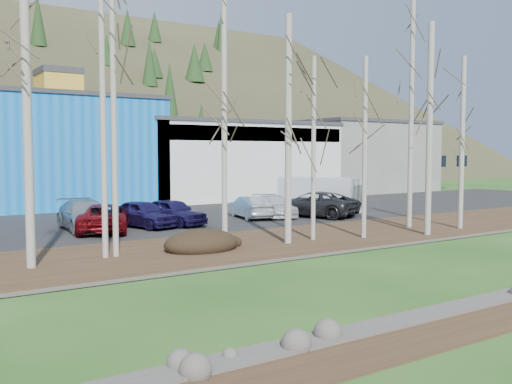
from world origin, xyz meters
TOP-DOWN VIEW (x-y plane):
  - near_bank_rocks at (0.00, 3.10)m, footprint 80.00×0.80m
  - river at (0.00, 7.20)m, footprint 80.00×8.00m
  - far_bank_rocks at (0.00, 11.30)m, footprint 80.00×0.80m
  - far_bank at (0.00, 14.50)m, footprint 80.00×7.00m
  - parking_lot at (0.00, 25.00)m, footprint 80.00×14.00m
  - building_blue at (-6.00, 39.00)m, footprint 20.40×12.24m
  - building_white at (12.00, 38.98)m, footprint 18.36×12.24m
  - building_grey at (28.00, 39.00)m, footprint 14.28×12.24m
  - dirt_mound at (-3.42, 14.09)m, footprint 3.17×2.24m
  - birch_1 at (-7.22, 14.60)m, footprint 0.22×0.22m
  - birch_2 at (-9.96, 14.16)m, footprint 0.31×0.31m
  - birch_3 at (-2.38, 14.01)m, footprint 0.23×0.23m
  - birch_4 at (0.54, 13.55)m, footprint 0.29×0.29m
  - birch_5 at (2.07, 13.72)m, footprint 0.20×0.20m
  - birch_6 at (4.43, 12.91)m, footprint 0.22×0.22m
  - birch_7 at (7.65, 11.91)m, footprint 0.29×0.29m
  - birch_8 at (10.93, 12.52)m, footprint 0.25×0.25m
  - birch_9 at (9.07, 14.30)m, footprint 0.25×0.25m
  - birch_10 at (-6.81, 14.60)m, footprint 0.22×0.22m
  - car_2 at (-4.95, 21.51)m, footprint 4.11×5.56m
  - car_3 at (-5.57, 22.51)m, footprint 2.42×5.37m
  - car_4 at (-2.67, 21.99)m, footprint 2.83×4.53m
  - car_5 at (4.27, 22.38)m, footprint 2.20×4.26m
  - car_6 at (8.06, 21.02)m, footprint 4.36×6.10m
  - car_7 at (6.00, 22.28)m, footprint 3.03×4.81m
  - car_8 at (-0.98, 21.99)m, footprint 2.83×4.53m
  - van_white at (10.21, 22.71)m, footprint 4.12×5.65m

SIDE VIEW (x-z plane):
  - near_bank_rocks at x=0.00m, z-range -0.25..0.25m
  - river at x=0.00m, z-range -0.45..0.45m
  - far_bank_rocks at x=0.00m, z-range -0.23..0.23m
  - parking_lot at x=0.00m, z-range 0.00..0.14m
  - far_bank at x=0.00m, z-range 0.00..0.15m
  - dirt_mound at x=-3.42m, z-range 0.15..0.77m
  - car_7 at x=6.00m, z-range 0.14..1.44m
  - car_5 at x=4.27m, z-range 0.14..1.48m
  - car_2 at x=-4.95m, z-range 0.14..1.54m
  - car_4 at x=-2.67m, z-range 0.14..1.58m
  - car_8 at x=-0.98m, z-range 0.14..1.58m
  - car_3 at x=-5.57m, z-range 0.14..1.67m
  - car_6 at x=8.06m, z-range 0.14..1.68m
  - van_white at x=10.21m, z-range 0.14..2.42m
  - building_white at x=12.00m, z-range 0.01..6.81m
  - building_grey at x=28.00m, z-range 0.01..7.31m
  - building_blue at x=-6.00m, z-range 0.01..8.31m
  - birch_5 at x=2.07m, z-range 0.15..8.35m
  - birch_6 at x=4.43m, z-range 0.15..8.45m
  - birch_8 at x=10.93m, z-range 0.15..8.99m
  - birch_2 at x=-9.96m, z-range 0.15..9.69m
  - birch_4 at x=0.54m, z-range 0.15..9.95m
  - birch_7 at x=7.65m, z-range 0.15..10.20m
  - birch_3 at x=-2.38m, z-range 0.15..10.70m
  - birch_1 at x=-7.22m, z-range 0.15..11.16m
  - birch_10 at x=-6.81m, z-range 0.15..11.16m
  - birch_9 at x=9.07m, z-range 0.15..12.25m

